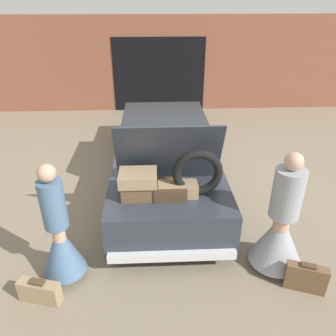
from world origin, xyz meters
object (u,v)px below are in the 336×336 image
(car, at_px, (165,153))
(suitcase_beside_left_person, at_px, (40,291))
(suitcase_beside_right_person, at_px, (306,278))
(person_left, at_px, (60,239))
(person_right, at_px, (280,229))

(car, distance_m, suitcase_beside_left_person, 3.35)
(suitcase_beside_left_person, height_order, suitcase_beside_right_person, suitcase_beside_right_person)
(person_left, xyz_separation_m, suitcase_beside_left_person, (-0.21, -0.42, -0.45))
(car, xyz_separation_m, person_right, (1.42, -2.42, 0.01))
(person_left, height_order, person_right, person_right)
(person_left, bearing_deg, person_right, 80.44)
(car, distance_m, person_right, 2.81)
(person_left, height_order, suitcase_beside_right_person, person_left)
(person_right, bearing_deg, person_left, 77.43)
(car, relative_size, suitcase_beside_right_person, 9.83)
(person_left, xyz_separation_m, person_right, (2.85, 0.05, 0.01))
(person_left, bearing_deg, suitcase_beside_right_person, 72.10)
(person_left, relative_size, person_right, 0.97)
(car, distance_m, suitcase_beside_right_person, 3.34)
(car, height_order, person_right, car)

